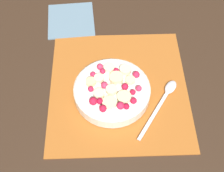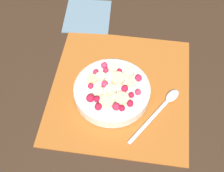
{
  "view_description": "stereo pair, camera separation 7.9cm",
  "coord_description": "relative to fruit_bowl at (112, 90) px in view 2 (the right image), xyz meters",
  "views": [
    {
      "loc": [
        0.48,
        -0.03,
        0.7
      ],
      "look_at": [
        0.02,
        -0.02,
        0.05
      ],
      "focal_mm": 50.0,
      "sensor_mm": 36.0,
      "label": 1
    },
    {
      "loc": [
        0.48,
        0.05,
        0.7
      ],
      "look_at": [
        0.02,
        -0.02,
        0.05
      ],
      "focal_mm": 50.0,
      "sensor_mm": 36.0,
      "label": 2
    }
  ],
  "objects": [
    {
      "name": "napkin",
      "position": [
        -0.29,
        -0.12,
        -0.02
      ],
      "size": [
        0.17,
        0.16,
        0.01
      ],
      "color": "slate",
      "rests_on": "ground_plane"
    },
    {
      "name": "placemat",
      "position": [
        -0.02,
        0.02,
        -0.02
      ],
      "size": [
        0.39,
        0.37,
        0.01
      ],
      "color": "#B26023",
      "rests_on": "ground_plane"
    },
    {
      "name": "spoon",
      "position": [
        0.01,
        0.14,
        -0.02
      ],
      "size": [
        0.18,
        0.13,
        0.01
      ],
      "rotation": [
        0.0,
        0.0,
        2.57
      ],
      "color": "silver",
      "rests_on": "placemat"
    },
    {
      "name": "ground_plane",
      "position": [
        -0.02,
        0.02,
        -0.03
      ],
      "size": [
        3.0,
        3.0,
        0.0
      ],
      "primitive_type": "plane",
      "color": "#382619"
    },
    {
      "name": "fruit_bowl",
      "position": [
        0.0,
        0.0,
        0.0
      ],
      "size": [
        0.2,
        0.2,
        0.05
      ],
      "color": "silver",
      "rests_on": "placemat"
    }
  ]
}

